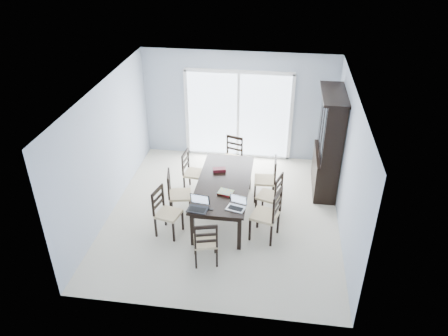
{
  "coord_description": "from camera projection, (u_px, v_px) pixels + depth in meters",
  "views": [
    {
      "loc": [
        0.99,
        -7.02,
        5.21
      ],
      "look_at": [
        0.01,
        0.0,
        1.07
      ],
      "focal_mm": 35.0,
      "sensor_mm": 36.0,
      "label": 1
    }
  ],
  "objects": [
    {
      "name": "hot_tub",
      "position": [
        222.0,
        118.0,
        11.71
      ],
      "size": [
        1.97,
        1.82,
        0.9
      ],
      "rotation": [
        0.0,
        0.0,
        -0.17
      ],
      "color": "brown",
      "rests_on": "balcony"
    },
    {
      "name": "laptop_silver",
      "position": [
        236.0,
        206.0,
        7.59
      ],
      "size": [
        0.36,
        0.3,
        0.22
      ],
      "rotation": [
        0.0,
        0.0,
        -0.27
      ],
      "color": "#B4B4B6",
      "rests_on": "dining_table"
    },
    {
      "name": "chair_end_far",
      "position": [
        233.0,
        152.0,
        9.81
      ],
      "size": [
        0.51,
        0.51,
        1.06
      ],
      "rotation": [
        0.0,
        0.0,
        2.83
      ],
      "color": "black",
      "rests_on": "floor"
    },
    {
      "name": "game_box",
      "position": [
        219.0,
        170.0,
        8.71
      ],
      "size": [
        0.28,
        0.18,
        0.06
      ],
      "primitive_type": "cube",
      "rotation": [
        0.0,
        0.0,
        0.22
      ],
      "color": "#490E18",
      "rests_on": "dining_table"
    },
    {
      "name": "back_wall",
      "position": [
        238.0,
        106.0,
        10.23
      ],
      "size": [
        4.5,
        0.02,
        2.6
      ],
      "primitive_type": "cube",
      "color": "#A1ADC0",
      "rests_on": "floor"
    },
    {
      "name": "floor",
      "position": [
        224.0,
        214.0,
        8.75
      ],
      "size": [
        5.0,
        5.0,
        0.0
      ],
      "primitive_type": "plane",
      "color": "beige",
      "rests_on": "ground"
    },
    {
      "name": "cell_phone",
      "position": [
        210.0,
        209.0,
        7.59
      ],
      "size": [
        0.1,
        0.05,
        0.01
      ],
      "primitive_type": "cube",
      "rotation": [
        0.0,
        0.0,
        -0.01
      ],
      "color": "black",
      "rests_on": "dining_table"
    },
    {
      "name": "dining_table",
      "position": [
        224.0,
        186.0,
        8.41
      ],
      "size": [
        1.0,
        2.2,
        0.75
      ],
      "color": "black",
      "rests_on": "floor"
    },
    {
      "name": "ceiling",
      "position": [
        224.0,
        90.0,
        7.43
      ],
      "size": [
        5.0,
        5.0,
        0.0
      ],
      "primitive_type": "plane",
      "rotation": [
        3.14,
        0.0,
        0.0
      ],
      "color": "white",
      "rests_on": "back_wall"
    },
    {
      "name": "chair_left_mid",
      "position": [
        175.0,
        189.0,
        8.46
      ],
      "size": [
        0.5,
        0.49,
        1.1
      ],
      "rotation": [
        0.0,
        0.0,
        -1.36
      ],
      "color": "black",
      "rests_on": "floor"
    },
    {
      "name": "chair_right_near",
      "position": [
        271.0,
        210.0,
        7.79
      ],
      "size": [
        0.57,
        0.56,
        1.2
      ],
      "rotation": [
        0.0,
        0.0,
        1.29
      ],
      "color": "black",
      "rests_on": "floor"
    },
    {
      "name": "book_stack",
      "position": [
        225.0,
        192.0,
        8.02
      ],
      "size": [
        0.31,
        0.26,
        0.04
      ],
      "rotation": [
        0.0,
        0.0,
        -0.37
      ],
      "color": "maroon",
      "rests_on": "dining_table"
    },
    {
      "name": "wall_right",
      "position": [
        348.0,
        166.0,
        7.82
      ],
      "size": [
        0.02,
        5.0,
        2.6
      ],
      "primitive_type": "cube",
      "color": "#A1ADC0",
      "rests_on": "floor"
    },
    {
      "name": "chair_left_near",
      "position": [
        164.0,
        207.0,
        7.97
      ],
      "size": [
        0.51,
        0.5,
        1.09
      ],
      "rotation": [
        0.0,
        0.0,
        -1.81
      ],
      "color": "black",
      "rests_on": "floor"
    },
    {
      "name": "chair_right_far",
      "position": [
        270.0,
        175.0,
        8.93
      ],
      "size": [
        0.44,
        0.43,
        1.1
      ],
      "rotation": [
        0.0,
        0.0,
        1.61
      ],
      "color": "black",
      "rests_on": "floor"
    },
    {
      "name": "chair_left_far",
      "position": [
        190.0,
        167.0,
        9.22
      ],
      "size": [
        0.46,
        0.45,
        1.07
      ],
      "rotation": [
        0.0,
        0.0,
        -1.69
      ],
      "color": "black",
      "rests_on": "floor"
    },
    {
      "name": "wall_left",
      "position": [
        108.0,
        149.0,
        8.36
      ],
      "size": [
        0.02,
        5.0,
        2.6
      ],
      "primitive_type": "cube",
      "color": "#A1ADC0",
      "rests_on": "floor"
    },
    {
      "name": "chair_end_near",
      "position": [
        206.0,
        239.0,
        7.22
      ],
      "size": [
        0.48,
        0.49,
        1.04
      ],
      "rotation": [
        0.0,
        0.0,
        0.25
      ],
      "color": "black",
      "rests_on": "floor"
    },
    {
      "name": "china_hutch",
      "position": [
        329.0,
        144.0,
        9.03
      ],
      "size": [
        0.5,
        1.38,
        2.2
      ],
      "color": "black",
      "rests_on": "floor"
    },
    {
      "name": "balcony",
      "position": [
        242.0,
        139.0,
        11.77
      ],
      "size": [
        4.5,
        2.0,
        0.1
      ],
      "primitive_type": "cube",
      "color": "gray",
      "rests_on": "ground"
    },
    {
      "name": "laptop_dark",
      "position": [
        197.0,
        207.0,
        7.56
      ],
      "size": [
        0.38,
        0.29,
        0.24
      ],
      "rotation": [
        0.0,
        0.0,
        -0.13
      ],
      "color": "black",
      "rests_on": "dining_table"
    },
    {
      "name": "chair_right_mid",
      "position": [
        273.0,
        191.0,
        8.42
      ],
      "size": [
        0.52,
        0.51,
        1.07
      ],
      "rotation": [
        0.0,
        0.0,
        1.25
      ],
      "color": "black",
      "rests_on": "floor"
    },
    {
      "name": "railing",
      "position": [
        246.0,
        104.0,
        12.32
      ],
      "size": [
        4.5,
        0.06,
        1.1
      ],
      "primitive_type": "cube",
      "color": "#99999E",
      "rests_on": "balcony"
    },
    {
      "name": "sliding_door",
      "position": [
        238.0,
        115.0,
        10.32
      ],
      "size": [
        2.52,
        0.05,
        2.18
      ],
      "color": "silver",
      "rests_on": "floor"
    }
  ]
}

